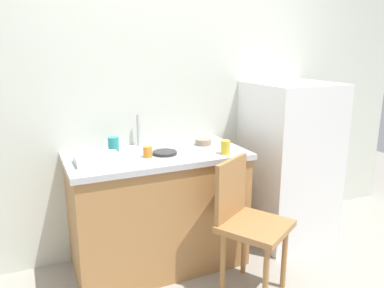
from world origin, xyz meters
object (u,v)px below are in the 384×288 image
object	(u,v)px
cup_yellow	(225,147)
cup_teal	(113,144)
hotplate	(165,153)
refrigerator	(288,162)
cup_orange	(148,152)
terracotta_bowl	(203,142)
dish_tray	(97,159)
chair	(247,220)

from	to	relation	value
cup_yellow	cup_teal	size ratio (longest dim) A/B	0.90
hotplate	cup_yellow	bearing A→B (deg)	-23.29
refrigerator	cup_orange	xyz separation A→B (m)	(-1.23, -0.05, 0.24)
refrigerator	hotplate	bearing A→B (deg)	-178.25
terracotta_bowl	cup_teal	size ratio (longest dim) A/B	1.15
hotplate	cup_teal	distance (m)	0.37
refrigerator	cup_teal	xyz separation A→B (m)	(-1.41, 0.17, 0.26)
terracotta_bowl	hotplate	world-z (taller)	terracotta_bowl
cup_yellow	cup_orange	world-z (taller)	cup_yellow
refrigerator	cup_orange	distance (m)	1.26
cup_yellow	dish_tray	bearing A→B (deg)	169.41
chair	hotplate	size ratio (longest dim) A/B	5.24
refrigerator	terracotta_bowl	size ratio (longest dim) A/B	10.69
hotplate	cup_yellow	xyz separation A→B (m)	(0.39, -0.17, 0.04)
refrigerator	hotplate	size ratio (longest dim) A/B	7.72
refrigerator	dish_tray	size ratio (longest dim) A/B	4.68
cup_yellow	cup_teal	world-z (taller)	cup_teal
hotplate	chair	bearing A→B (deg)	-51.03
refrigerator	hotplate	distance (m)	1.12
chair	hotplate	bearing A→B (deg)	97.83
cup_yellow	terracotta_bowl	bearing A→B (deg)	95.68
refrigerator	cup_yellow	distance (m)	0.79
cup_yellow	cup_orange	distance (m)	0.54
dish_tray	hotplate	distance (m)	0.46
refrigerator	cup_yellow	world-z (taller)	refrigerator
refrigerator	terracotta_bowl	xyz separation A→B (m)	(-0.74, 0.09, 0.23)
dish_tray	cup_yellow	bearing A→B (deg)	-10.59
terracotta_bowl	cup_teal	distance (m)	0.67
refrigerator	dish_tray	xyz separation A→B (m)	(-1.57, -0.04, 0.23)
dish_tray	terracotta_bowl	distance (m)	0.83
refrigerator	cup_yellow	xyz separation A→B (m)	(-0.72, -0.20, 0.26)
cup_yellow	cup_orange	size ratio (longest dim) A/B	1.31
hotplate	cup_teal	bearing A→B (deg)	146.13
dish_tray	cup_orange	distance (m)	0.33
terracotta_bowl	cup_yellow	xyz separation A→B (m)	(0.03, -0.29, 0.03)
hotplate	dish_tray	bearing A→B (deg)	-179.05
cup_teal	chair	bearing A→B (deg)	-44.57
refrigerator	cup_teal	world-z (taller)	refrigerator
dish_tray	cup_yellow	world-z (taller)	cup_yellow
chair	cup_teal	distance (m)	1.06
chair	cup_orange	bearing A→B (deg)	107.21
dish_tray	cup_teal	world-z (taller)	cup_teal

